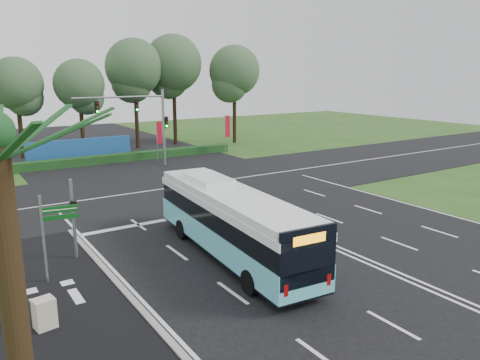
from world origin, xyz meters
name	(u,v)px	position (x,y,z in m)	size (l,w,h in m)	color
ground	(285,229)	(0.00, 0.00, 0.00)	(120.00, 120.00, 0.00)	#254E1A
road_main	(285,229)	(0.00, 0.00, 0.02)	(20.00, 120.00, 0.04)	black
road_cross	(187,186)	(0.00, 12.00, 0.03)	(120.00, 14.00, 0.05)	black
bike_path	(63,313)	(-12.50, -3.00, 0.03)	(5.00, 18.00, 0.06)	black
kerb_strip	(128,295)	(-10.10, -3.00, 0.06)	(0.25, 18.00, 0.12)	gray
city_bus	(232,222)	(-4.63, -1.80, 1.71)	(3.43, 12.02, 3.41)	#5DC9D9
pedestrian_signal	(74,216)	(-10.77, 1.90, 2.07)	(0.34, 0.43, 3.79)	gray
street_sign	(51,227)	(-12.11, -0.08, 2.36)	(1.43, 0.33, 3.71)	gray
utility_cabinet	(45,314)	(-13.24, -3.75, 0.55)	(0.66, 0.55, 1.11)	beige
banner_flag_mid	(159,135)	(2.43, 22.67, 2.60)	(0.58, 0.06, 3.96)	gray
banner_flag_right	(227,129)	(9.87, 22.22, 2.76)	(0.62, 0.09, 4.21)	gray
traffic_light_gantry	(145,116)	(0.21, 20.50, 4.66)	(8.41, 0.28, 7.00)	gray
hedge	(129,157)	(0.00, 24.50, 0.40)	(22.00, 1.20, 0.80)	#153B16
blue_hoarding	(80,150)	(-4.00, 27.00, 1.10)	(10.00, 0.30, 2.20)	#1A4D8F
eucalyptus_row	(93,71)	(-1.02, 31.23, 8.62)	(42.38, 8.95, 12.86)	black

